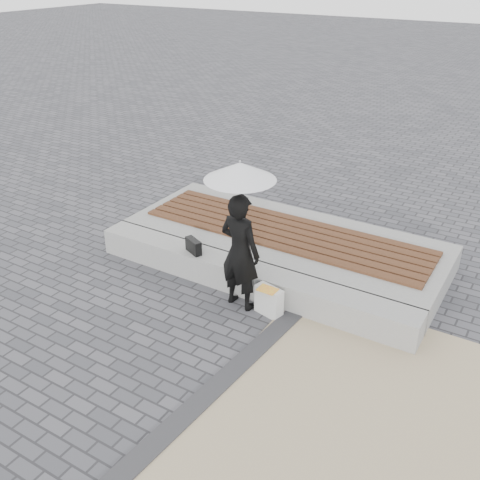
% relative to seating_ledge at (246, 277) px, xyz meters
% --- Properties ---
extents(ground, '(80.00, 80.00, 0.00)m').
position_rel_seating_ledge_xyz_m(ground, '(0.00, -1.60, -0.20)').
color(ground, '#4F4E53').
rests_on(ground, ground).
extents(edging_band, '(0.61, 5.20, 0.04)m').
position_rel_seating_ledge_xyz_m(edging_band, '(0.75, -2.10, -0.18)').
color(edging_band, '#323234').
rests_on(edging_band, ground).
extents(seating_ledge, '(5.00, 0.45, 0.40)m').
position_rel_seating_ledge_xyz_m(seating_ledge, '(0.00, 0.00, 0.00)').
color(seating_ledge, '#9A9994').
rests_on(seating_ledge, ground).
extents(timber_platform, '(5.00, 2.00, 0.40)m').
position_rel_seating_ledge_xyz_m(timber_platform, '(0.00, 1.20, 0.00)').
color(timber_platform, gray).
rests_on(timber_platform, ground).
extents(timber_decking, '(4.60, 1.20, 0.04)m').
position_rel_seating_ledge_xyz_m(timber_decking, '(0.00, 1.20, 0.22)').
color(timber_decking, brown).
rests_on(timber_decking, timber_platform).
extents(woman, '(0.64, 0.46, 1.65)m').
position_rel_seating_ledge_xyz_m(woman, '(0.12, -0.37, 0.62)').
color(woman, black).
rests_on(woman, ground).
extents(parasol, '(0.91, 0.91, 1.16)m').
position_rel_seating_ledge_xyz_m(parasol, '(0.12, -0.37, 1.75)').
color(parasol, '#AEADB2').
rests_on(parasol, ground).
extents(handbag, '(0.32, 0.23, 0.22)m').
position_rel_seating_ledge_xyz_m(handbag, '(-0.85, -0.07, 0.31)').
color(handbag, black).
rests_on(handbag, seating_ledge).
extents(canvas_tote, '(0.41, 0.24, 0.41)m').
position_rel_seating_ledge_xyz_m(canvas_tote, '(0.57, -0.36, 0.00)').
color(canvas_tote, silver).
rests_on(canvas_tote, ground).
extents(magazine, '(0.26, 0.19, 0.01)m').
position_rel_seating_ledge_xyz_m(magazine, '(0.57, -0.41, 0.21)').
color(magazine, red).
rests_on(magazine, canvas_tote).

